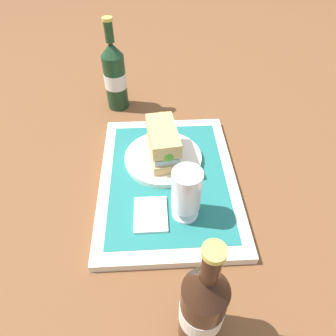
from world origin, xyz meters
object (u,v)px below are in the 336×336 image
at_px(plate, 163,158).
at_px(sandwich, 163,144).
at_px(beer_bottle, 202,308).
at_px(beer_glass, 186,193).
at_px(second_bottle, 115,76).

height_order(plate, sandwich, sandwich).
distance_m(plate, beer_bottle, 0.40).
bearing_deg(plate, beer_glass, 13.32).
bearing_deg(beer_bottle, plate, -174.15).
height_order(plate, beer_bottle, beer_bottle).
height_order(beer_glass, second_bottle, second_bottle).
relative_size(beer_glass, beer_bottle, 0.47).
relative_size(plate, sandwich, 1.39).
bearing_deg(plate, beer_bottle, 5.85).
bearing_deg(sandwich, beer_bottle, -1.03).
height_order(sandwich, beer_bottle, beer_bottle).
bearing_deg(beer_bottle, beer_glass, -179.85).
height_order(sandwich, beer_glass, beer_glass).
distance_m(sandwich, beer_glass, 0.17).
relative_size(sandwich, second_bottle, 0.51).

